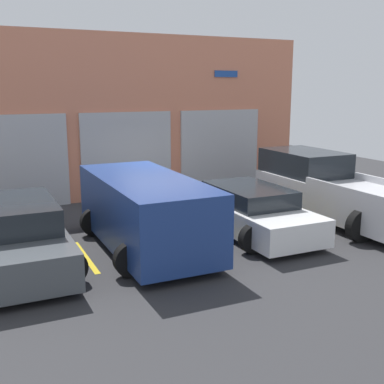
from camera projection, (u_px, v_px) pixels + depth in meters
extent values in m
plane|color=#2D2D30|center=(167.00, 219.00, 13.59)|extent=(28.00, 28.00, 0.00)
cube|color=#D17A5B|center=(129.00, 117.00, 15.95)|extent=(12.61, 0.60, 5.34)
cube|color=#ADADB2|center=(16.00, 163.00, 14.40)|extent=(3.06, 0.08, 2.86)
cube|color=#ADADB2|center=(127.00, 156.00, 15.83)|extent=(3.06, 0.08, 2.86)
cube|color=#ADADB2|center=(220.00, 150.00, 17.26)|extent=(3.06, 0.08, 2.86)
cube|color=#1E4799|center=(226.00, 74.00, 16.78)|extent=(0.90, 0.03, 0.22)
cube|color=silver|center=(338.00, 198.00, 13.27)|extent=(1.81, 5.55, 0.86)
cube|color=#1E2328|center=(304.00, 162.00, 14.46)|extent=(1.66, 2.50, 0.70)
cube|color=silver|center=(347.00, 191.00, 11.70)|extent=(0.08, 3.05, 0.18)
cylinder|color=black|center=(277.00, 197.00, 14.53)|extent=(0.79, 0.22, 0.79)
cylinder|color=black|center=(319.00, 192.00, 15.18)|extent=(0.79, 0.22, 0.79)
cylinder|color=black|center=(361.00, 226.00, 11.48)|extent=(0.79, 0.22, 0.79)
cube|color=white|center=(251.00, 215.00, 12.16)|extent=(1.72, 4.28, 0.63)
cube|color=#1E2328|center=(249.00, 194.00, 12.14)|extent=(1.51, 2.35, 0.42)
cylinder|color=black|center=(201.00, 212.00, 13.05)|extent=(0.67, 0.22, 0.67)
cylinder|color=black|center=(248.00, 206.00, 13.67)|extent=(0.67, 0.22, 0.67)
cylinder|color=black|center=(253.00, 239.00, 10.70)|extent=(0.67, 0.22, 0.67)
cylinder|color=black|center=(307.00, 231.00, 11.32)|extent=(0.67, 0.22, 0.67)
cube|color=navy|center=(145.00, 210.00, 10.91)|extent=(1.89, 4.77, 1.48)
cube|color=#1E2328|center=(116.00, 172.00, 12.87)|extent=(1.70, 0.06, 0.28)
cylinder|color=black|center=(94.00, 222.00, 11.99)|extent=(0.69, 0.22, 0.69)
cylinder|color=black|center=(157.00, 215.00, 12.68)|extent=(0.69, 0.22, 0.69)
cylinder|color=black|center=(131.00, 260.00, 9.37)|extent=(0.69, 0.22, 0.69)
cylinder|color=black|center=(207.00, 248.00, 10.06)|extent=(0.69, 0.22, 0.69)
cube|color=#474C51|center=(16.00, 244.00, 9.84)|extent=(1.83, 4.43, 0.70)
cube|color=#1E2328|center=(13.00, 214.00, 9.80)|extent=(1.61, 2.44, 0.53)
cylinder|color=black|center=(47.00, 229.00, 11.42)|extent=(0.67, 0.22, 0.67)
cylinder|color=black|center=(69.00, 267.00, 8.99)|extent=(0.67, 0.22, 0.67)
cube|color=gold|center=(86.00, 257.00, 10.52)|extent=(0.12, 2.20, 0.01)
cube|color=gold|center=(201.00, 240.00, 11.68)|extent=(0.12, 2.20, 0.01)
cube|color=gold|center=(295.00, 226.00, 12.83)|extent=(0.12, 2.20, 0.01)
cube|color=gold|center=(374.00, 215.00, 13.99)|extent=(0.12, 2.20, 0.01)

